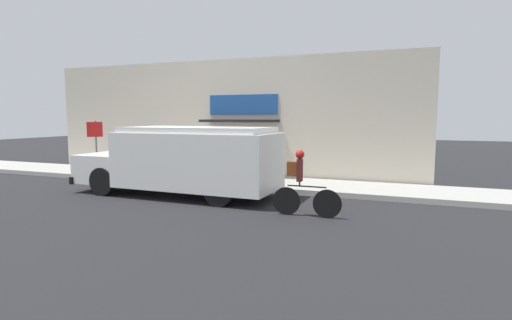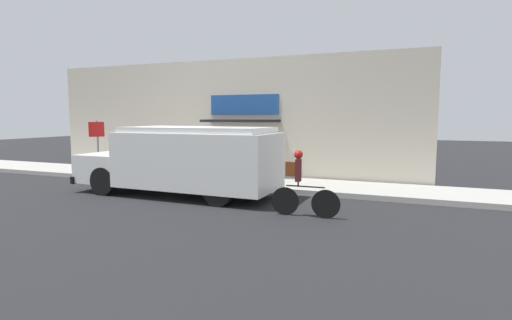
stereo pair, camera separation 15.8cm
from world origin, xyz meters
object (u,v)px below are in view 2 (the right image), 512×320
at_px(school_bus, 184,160).
at_px(stop_sign_post, 97,138).
at_px(cyclist, 301,185).
at_px(trash_bin, 143,161).

xyz_separation_m(school_bus, stop_sign_post, (-5.29, 1.84, 0.48)).
relative_size(school_bus, cyclist, 3.83).
distance_m(cyclist, trash_bin, 9.08).
bearing_deg(trash_bin, stop_sign_post, -140.74).
bearing_deg(school_bus, cyclist, -15.21).
bearing_deg(trash_bin, school_bus, -37.16).
bearing_deg(school_bus, trash_bin, 143.52).
bearing_deg(trash_bin, cyclist, -27.21).
relative_size(stop_sign_post, trash_bin, 2.33).
height_order(cyclist, stop_sign_post, stop_sign_post).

